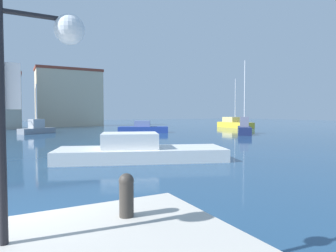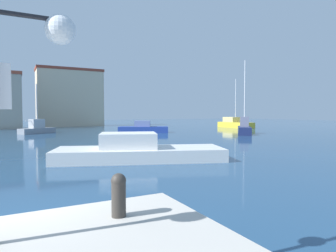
# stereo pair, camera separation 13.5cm
# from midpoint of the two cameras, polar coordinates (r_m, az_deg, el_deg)

# --- Properties ---
(water) EXTENTS (160.00, 160.00, 0.00)m
(water) POSITION_cam_midpoint_polar(r_m,az_deg,el_deg) (30.21, 1.52, -2.17)
(water) COLOR navy
(water) RESTS_ON ground
(mooring_bollard) EXTENTS (0.23, 0.23, 0.66)m
(mooring_bollard) POSITION_cam_midpoint_polar(r_m,az_deg,el_deg) (4.55, -8.83, -12.89)
(mooring_bollard) COLOR #38332D
(mooring_bollard) RESTS_ON pier_quay
(sailboat_navy_far_right) EXTENTS (4.83, 5.23, 8.69)m
(sailboat_navy_far_right) POSITION_cam_midpoint_polar(r_m,az_deg,el_deg) (35.63, 14.89, -0.43)
(sailboat_navy_far_right) COLOR #19234C
(sailboat_navy_far_right) RESTS_ON water
(sailboat_yellow_near_pier) EXTENTS (2.34, 6.95, 8.36)m
(sailboat_yellow_near_pier) POSITION_cam_midpoint_polar(r_m,az_deg,el_deg) (51.25, 13.04, 0.48)
(sailboat_yellow_near_pier) COLOR gold
(sailboat_yellow_near_pier) RESTS_ON water
(sailboat_grey_behind_lamppost) EXTENTS (4.46, 3.79, 6.05)m
(sailboat_grey_behind_lamppost) POSITION_cam_midpoint_polar(r_m,az_deg,el_deg) (38.91, -24.25, -0.39)
(sailboat_grey_behind_lamppost) COLOR gray
(sailboat_grey_behind_lamppost) RESTS_ON water
(motorboat_white_distant_north) EXTENTS (9.19, 5.71, 1.45)m
(motorboat_white_distant_north) POSITION_cam_midpoint_polar(r_m,az_deg,el_deg) (15.41, -5.80, -4.89)
(motorboat_white_distant_north) COLOR white
(motorboat_white_distant_north) RESTS_ON water
(motorboat_blue_center_channel) EXTENTS (6.55, 4.71, 1.52)m
(motorboat_blue_center_channel) POSITION_cam_midpoint_polar(r_m,az_deg,el_deg) (37.24, -4.78, -0.49)
(motorboat_blue_center_channel) COLOR #233D93
(motorboat_blue_center_channel) RESTS_ON water
(warehouse_block) EXTENTS (11.95, 5.61, 10.86)m
(warehouse_block) POSITION_cam_midpoint_polar(r_m,az_deg,el_deg) (58.62, -18.68, 5.30)
(warehouse_block) COLOR beige
(warehouse_block) RESTS_ON ground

